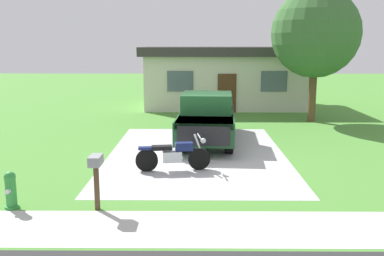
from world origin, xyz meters
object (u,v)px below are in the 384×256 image
at_px(pickup_truck, 207,117).
at_px(shade_tree, 316,33).
at_px(motorcycle, 174,155).
at_px(mailbox, 96,168).
at_px(neighbor_house, 224,76).
at_px(fire_hydrant, 11,190).

distance_m(pickup_truck, shade_tree, 7.44).
xyz_separation_m(motorcycle, mailbox, (-1.58, -3.10, 0.51)).
bearing_deg(shade_tree, mailbox, -124.37).
bearing_deg(neighbor_house, fire_hydrant, -109.60).
bearing_deg(mailbox, pickup_truck, 69.29).
distance_m(pickup_truck, fire_hydrant, 8.43).
bearing_deg(mailbox, shade_tree, 55.63).
bearing_deg(pickup_truck, neighbor_house, 82.60).
xyz_separation_m(pickup_truck, fire_hydrant, (-4.65, -7.01, -0.53)).
bearing_deg(pickup_truck, shade_tree, 40.22).
relative_size(motorcycle, shade_tree, 0.35).
height_order(pickup_truck, neighbor_house, neighbor_house).
bearing_deg(fire_hydrant, motorcycle, 40.51).
bearing_deg(mailbox, fire_hydrant, 178.15).
distance_m(motorcycle, fire_hydrant, 4.67).
height_order(motorcycle, shade_tree, shade_tree).
distance_m(pickup_truck, neighbor_house, 9.65).
height_order(pickup_truck, fire_hydrant, pickup_truck).
distance_m(fire_hydrant, neighbor_house, 17.61).
relative_size(motorcycle, fire_hydrant, 2.54).
height_order(motorcycle, fire_hydrant, motorcycle).
bearing_deg(fire_hydrant, pickup_truck, 56.43).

